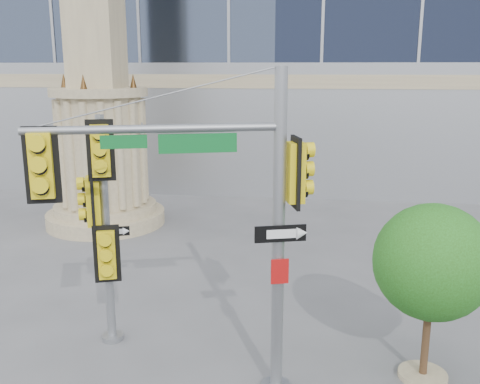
# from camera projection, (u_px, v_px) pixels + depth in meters

# --- Properties ---
(ground) EXTENTS (120.00, 120.00, 0.00)m
(ground) POSITION_uv_depth(u_px,v_px,m) (226.00, 359.00, 10.94)
(ground) COLOR #545456
(ground) RESTS_ON ground
(monument) EXTENTS (4.40, 4.40, 16.60)m
(monument) POSITION_uv_depth(u_px,v_px,m) (98.00, 76.00, 19.10)
(monument) COLOR #9A8968
(monument) RESTS_ON ground
(main_signal_pole) EXTENTS (4.43, 1.66, 5.86)m
(main_signal_pole) POSITION_uv_depth(u_px,v_px,m) (217.00, 203.00, 8.92)
(main_signal_pole) COLOR slate
(main_signal_pole) RESTS_ON ground
(secondary_signal_pole) EXTENTS (0.92, 0.66, 4.92)m
(secondary_signal_pole) POSITION_uv_depth(u_px,v_px,m) (102.00, 214.00, 10.97)
(secondary_signal_pole) COLOR slate
(secondary_signal_pole) RESTS_ON ground
(street_tree) EXTENTS (2.21, 2.16, 3.45)m
(street_tree) POSITION_uv_depth(u_px,v_px,m) (434.00, 267.00, 9.80)
(street_tree) COLOR #9A8968
(street_tree) RESTS_ON ground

